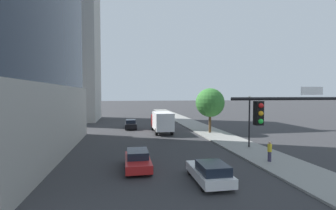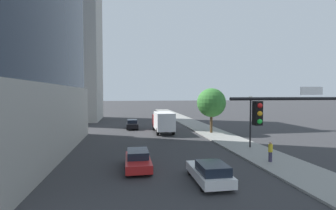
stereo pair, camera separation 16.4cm
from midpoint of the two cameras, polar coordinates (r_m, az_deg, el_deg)
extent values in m
cube|color=gray|center=(28.93, 15.10, -8.55)|extent=(4.38, 120.00, 0.15)
cube|color=#B2AFA8|center=(57.39, -23.05, 14.69)|extent=(13.24, 12.64, 35.72)
cube|color=gold|center=(54.36, -19.74, 20.81)|extent=(0.90, 0.90, 45.51)
cylinder|color=black|center=(12.17, 27.14, 1.34)|extent=(5.97, 0.14, 0.14)
cube|color=black|center=(11.25, 20.07, -1.80)|extent=(0.32, 0.36, 1.05)
sphere|color=red|center=(11.06, 20.60, -0.11)|extent=(0.22, 0.22, 0.22)
sphere|color=orange|center=(11.08, 20.57, -1.87)|extent=(0.22, 0.22, 0.22)
sphere|color=green|center=(11.11, 20.54, -3.62)|extent=(0.22, 0.22, 0.22)
cube|color=white|center=(12.74, 30.39, 2.89)|extent=(1.10, 0.04, 0.36)
cylinder|color=black|center=(26.42, 18.37, -4.14)|extent=(0.16, 0.16, 4.87)
sphere|color=silver|center=(26.24, 18.45, 1.53)|extent=(0.44, 0.44, 0.44)
cylinder|color=brown|center=(35.07, 9.68, -4.17)|extent=(0.36, 0.36, 2.73)
sphere|color=#387F33|center=(34.85, 9.72, 0.57)|extent=(4.08, 4.08, 4.08)
cube|color=black|center=(39.83, -8.85, -4.68)|extent=(1.81, 4.33, 0.69)
cube|color=#19212D|center=(39.62, -8.85, -3.81)|extent=(1.52, 2.06, 0.56)
cylinder|color=black|center=(41.32, -10.00, -4.84)|extent=(0.22, 0.61, 0.61)
cylinder|color=black|center=(41.35, -7.79, -4.82)|extent=(0.22, 0.61, 0.61)
cylinder|color=black|center=(38.40, -9.99, -5.40)|extent=(0.22, 0.61, 0.61)
cylinder|color=black|center=(38.44, -7.61, -5.38)|extent=(0.22, 0.61, 0.61)
cube|color=red|center=(18.84, -7.38, -13.07)|extent=(1.84, 4.49, 0.58)
cube|color=#19212D|center=(18.90, -7.42, -11.26)|extent=(1.54, 2.29, 0.54)
cylinder|color=black|center=(20.36, -9.91, -12.59)|extent=(0.22, 0.60, 0.60)
cylinder|color=black|center=(20.42, -5.27, -12.51)|extent=(0.22, 0.60, 0.60)
cylinder|color=black|center=(17.42, -9.88, -15.21)|extent=(0.22, 0.60, 0.60)
cylinder|color=black|center=(17.50, -4.39, -15.10)|extent=(0.22, 0.60, 0.60)
cube|color=silver|center=(16.34, 9.28, -15.55)|extent=(1.93, 4.29, 0.57)
cube|color=#19212D|center=(15.54, 10.18, -14.32)|extent=(1.62, 2.17, 0.56)
cylinder|color=black|center=(17.50, 4.90, -15.10)|extent=(0.22, 0.60, 0.60)
cylinder|color=black|center=(17.99, 10.32, -14.63)|extent=(0.22, 0.60, 0.60)
cylinder|color=black|center=(14.85, 7.98, -18.40)|extent=(0.22, 0.60, 0.60)
cylinder|color=black|center=(15.44, 14.29, -17.63)|extent=(0.22, 0.60, 0.60)
cube|color=#B21E1E|center=(37.87, -2.18, -3.62)|extent=(2.43, 1.94, 1.85)
cube|color=white|center=(34.36, -1.36, -3.77)|extent=(2.43, 4.84, 2.43)
cylinder|color=black|center=(37.86, -3.79, -5.19)|extent=(0.30, 1.00, 1.00)
cylinder|color=black|center=(38.16, -0.58, -5.13)|extent=(0.30, 1.00, 1.00)
cylinder|color=black|center=(33.19, -2.88, -6.29)|extent=(0.30, 1.00, 1.00)
cylinder|color=black|center=(33.53, 0.77, -6.20)|extent=(0.30, 1.00, 1.00)
cylinder|color=#38334C|center=(21.72, 22.52, -11.10)|extent=(0.28, 0.28, 0.80)
cylinder|color=gold|center=(21.57, 22.55, -9.27)|extent=(0.34, 0.34, 0.62)
sphere|color=tan|center=(21.49, 22.57, -8.19)|extent=(0.22, 0.22, 0.22)
camera|label=1|loc=(0.08, -90.28, -0.01)|focal=25.97mm
camera|label=2|loc=(0.08, 89.72, 0.01)|focal=25.97mm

